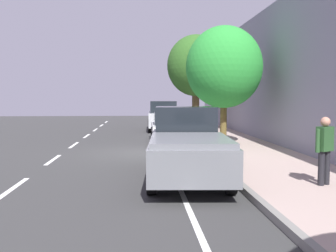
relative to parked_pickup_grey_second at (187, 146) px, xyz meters
The scene contains 15 objects.
ground 5.15m from the parked_pickup_grey_second, 102.42° to the left, with size 62.29×62.29×0.00m, color #343434.
sidewalk 5.83m from the parked_pickup_grey_second, 59.19° to the left, with size 3.44×38.93×0.16m, color #AF978D.
curb_edge 5.16m from the parked_pickup_grey_second, 76.89° to the left, with size 0.16×38.93×0.16m, color gray.
lane_stripe_centre 7.09m from the parked_pickup_grey_second, 128.65° to the left, with size 0.14×40.00×0.01m.
lane_stripe_bike_edge 5.05m from the parked_pickup_grey_second, 93.65° to the left, with size 0.12×38.93×0.01m, color white.
building_facade 7.36m from the parked_pickup_grey_second, 45.17° to the left, with size 0.50×38.93×6.45m, color gray.
parked_pickup_grey_second is the anchor object (origin of this frame).
parked_sedan_white_mid 8.38m from the parked_pickup_grey_second, 88.77° to the left, with size 1.88×4.42×1.52m.
parked_suv_silver_far 15.12m from the parked_pickup_grey_second, 89.15° to the left, with size 2.06×4.75×1.99m.
bicycle_at_curb 5.03m from the parked_pickup_grey_second, 82.09° to the left, with size 1.63×0.79×0.79m.
cyclist_with_backpack 4.62m from the parked_pickup_grey_second, 78.63° to the left, with size 0.52×0.55×1.78m.
street_tree_mid_block 7.08m from the parked_pickup_grey_second, 68.83° to the left, with size 3.32×3.32×5.17m.
street_tree_far_end 15.10m from the parked_pickup_grey_second, 80.72° to the left, with size 3.77×3.77×6.17m.
pedestrian_on_phone 3.49m from the parked_pickup_grey_second, 29.13° to the right, with size 0.56×0.38×1.61m.
fire_hydrant 10.23m from the parked_pickup_grey_second, 81.09° to the left, with size 0.22×0.22×0.84m.
Camera 1 is at (-0.17, -15.13, 2.21)m, focal length 40.25 mm.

